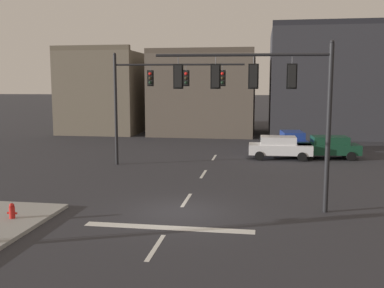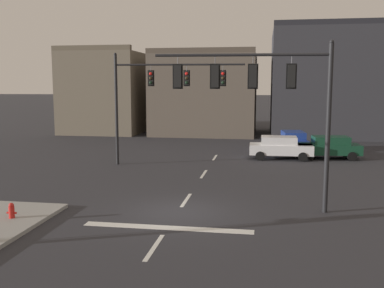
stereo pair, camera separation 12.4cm
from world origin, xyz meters
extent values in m
plane|color=#2B2B30|center=(0.00, 0.00, 0.00)|extent=(400.00, 400.00, 0.00)
cube|color=silver|center=(0.00, -2.00, 0.00)|extent=(6.40, 0.50, 0.01)
cube|color=silver|center=(0.00, -4.00, 0.00)|extent=(0.16, 2.40, 0.01)
cube|color=silver|center=(0.00, 2.00, 0.00)|extent=(0.16, 2.40, 0.01)
cube|color=silver|center=(0.00, 8.00, 0.00)|extent=(0.16, 2.40, 0.01)
cube|color=silver|center=(0.00, 14.00, 0.00)|extent=(0.16, 2.40, 0.01)
cylinder|color=black|center=(6.04, 1.02, 3.45)|extent=(0.20, 0.20, 6.90)
cylinder|color=black|center=(2.51, 0.78, 6.47)|extent=(7.06, 0.61, 0.12)
sphere|color=black|center=(6.04, 1.02, 6.95)|extent=(0.18, 0.18, 0.18)
cylinder|color=#56565B|center=(4.51, 0.91, 6.23)|extent=(0.03, 0.03, 0.35)
cube|color=black|center=(4.51, 0.91, 5.61)|extent=(0.32, 0.26, 0.90)
sphere|color=red|center=(4.50, 1.04, 5.89)|extent=(0.20, 0.20, 0.20)
sphere|color=#2D2314|center=(4.50, 1.04, 5.61)|extent=(0.20, 0.20, 0.20)
sphere|color=black|center=(4.50, 1.04, 5.33)|extent=(0.20, 0.20, 0.20)
cube|color=black|center=(4.51, 0.89, 5.61)|extent=(0.42, 0.06, 1.02)
cylinder|color=#56565B|center=(2.97, 0.81, 6.23)|extent=(0.03, 0.03, 0.35)
cube|color=black|center=(2.97, 0.81, 5.61)|extent=(0.32, 0.26, 0.90)
sphere|color=red|center=(2.96, 0.94, 5.89)|extent=(0.20, 0.20, 0.20)
sphere|color=#2D2314|center=(2.96, 0.94, 5.61)|extent=(0.20, 0.20, 0.20)
sphere|color=black|center=(2.96, 0.94, 5.33)|extent=(0.20, 0.20, 0.20)
cube|color=black|center=(2.97, 0.79, 5.61)|extent=(0.42, 0.06, 1.02)
cylinder|color=#56565B|center=(1.44, 0.70, 6.23)|extent=(0.03, 0.03, 0.35)
cube|color=black|center=(1.44, 0.70, 5.61)|extent=(0.32, 0.26, 0.90)
sphere|color=red|center=(1.43, 0.83, 5.89)|extent=(0.20, 0.20, 0.20)
sphere|color=#2D2314|center=(1.43, 0.83, 5.61)|extent=(0.20, 0.20, 0.20)
sphere|color=black|center=(1.43, 0.83, 5.33)|extent=(0.20, 0.20, 0.20)
cube|color=black|center=(1.44, 0.68, 5.61)|extent=(0.42, 0.06, 1.02)
cylinder|color=#56565B|center=(-0.09, 0.59, 6.23)|extent=(0.03, 0.03, 0.35)
cube|color=black|center=(-0.09, 0.59, 5.61)|extent=(0.32, 0.26, 0.90)
sphere|color=red|center=(-0.10, 0.72, 5.89)|extent=(0.20, 0.20, 0.20)
sphere|color=#2D2314|center=(-0.10, 0.72, 5.61)|extent=(0.20, 0.20, 0.20)
sphere|color=black|center=(-0.10, 0.72, 5.33)|extent=(0.20, 0.20, 0.20)
cube|color=black|center=(-0.09, 0.57, 5.61)|extent=(0.42, 0.06, 1.02)
cylinder|color=black|center=(-6.09, 10.27, 3.58)|extent=(0.20, 0.20, 7.16)
cylinder|color=black|center=(-1.94, 10.61, 6.53)|extent=(8.31, 0.79, 0.12)
sphere|color=black|center=(-6.09, 10.27, 7.21)|extent=(0.18, 0.18, 0.18)
cylinder|color=#56565B|center=(-3.79, 10.46, 6.29)|extent=(0.03, 0.03, 0.35)
cube|color=black|center=(-3.79, 10.46, 5.67)|extent=(0.32, 0.26, 0.90)
sphere|color=red|center=(-3.78, 10.33, 5.95)|extent=(0.20, 0.20, 0.20)
sphere|color=#2D2314|center=(-3.78, 10.33, 5.67)|extent=(0.20, 0.20, 0.20)
sphere|color=black|center=(-3.78, 10.33, 5.39)|extent=(0.20, 0.20, 0.20)
cube|color=black|center=(-3.79, 10.48, 5.67)|extent=(0.42, 0.06, 1.02)
cylinder|color=#56565B|center=(-1.48, 10.65, 6.29)|extent=(0.03, 0.03, 0.35)
cube|color=black|center=(-1.48, 10.65, 5.67)|extent=(0.32, 0.26, 0.90)
sphere|color=red|center=(-1.47, 10.52, 5.95)|extent=(0.20, 0.20, 0.20)
sphere|color=#2D2314|center=(-1.47, 10.52, 5.67)|extent=(0.20, 0.20, 0.20)
sphere|color=black|center=(-1.47, 10.52, 5.39)|extent=(0.20, 0.20, 0.20)
cube|color=black|center=(-1.49, 10.67, 5.67)|extent=(0.42, 0.06, 1.02)
cylinder|color=#56565B|center=(0.82, 10.83, 6.29)|extent=(0.03, 0.03, 0.35)
cube|color=black|center=(0.82, 10.83, 5.67)|extent=(0.32, 0.26, 0.90)
sphere|color=red|center=(0.83, 10.70, 5.95)|extent=(0.20, 0.20, 0.20)
sphere|color=#2D2314|center=(0.83, 10.70, 5.67)|extent=(0.20, 0.20, 0.20)
sphere|color=black|center=(0.83, 10.70, 5.39)|extent=(0.20, 0.20, 0.20)
cube|color=black|center=(0.82, 10.85, 5.67)|extent=(0.42, 0.06, 1.02)
cube|color=silver|center=(4.69, 14.17, 0.70)|extent=(4.42, 1.86, 0.70)
cube|color=silver|center=(4.54, 14.17, 1.33)|extent=(2.48, 1.63, 0.56)
cube|color=#2D3842|center=(5.31, 14.18, 1.31)|extent=(0.27, 1.52, 0.47)
cube|color=#2D3842|center=(3.37, 14.15, 1.31)|extent=(0.24, 1.52, 0.46)
cylinder|color=black|center=(6.13, 15.04, 0.32)|extent=(0.64, 0.23, 0.64)
cylinder|color=black|center=(6.16, 13.34, 0.32)|extent=(0.64, 0.23, 0.64)
cylinder|color=black|center=(3.23, 15.00, 0.32)|extent=(0.64, 0.23, 0.64)
cylinder|color=black|center=(3.25, 13.30, 0.32)|extent=(0.64, 0.23, 0.64)
sphere|color=silver|center=(6.86, 14.77, 0.75)|extent=(0.16, 0.16, 0.16)
sphere|color=silver|center=(6.88, 13.62, 0.75)|extent=(0.16, 0.16, 0.16)
cube|color=maroon|center=(2.51, 14.14, 0.78)|extent=(0.06, 1.37, 0.12)
cube|color=#143D28|center=(8.03, 14.84, 0.70)|extent=(4.54, 2.17, 0.70)
cube|color=#143D28|center=(8.18, 14.85, 1.33)|extent=(2.59, 1.81, 0.56)
cube|color=#2D3842|center=(7.42, 14.78, 1.31)|extent=(0.38, 1.54, 0.47)
cube|color=#2D3842|center=(9.35, 14.95, 1.31)|extent=(0.35, 1.53, 0.46)
cylinder|color=black|center=(6.66, 13.86, 0.32)|extent=(0.66, 0.27, 0.64)
cylinder|color=black|center=(6.51, 15.56, 0.32)|extent=(0.66, 0.27, 0.64)
cylinder|color=black|center=(9.55, 14.12, 0.32)|extent=(0.66, 0.27, 0.64)
cylinder|color=black|center=(9.40, 15.81, 0.32)|extent=(0.66, 0.27, 0.64)
sphere|color=silver|center=(5.91, 14.07, 0.75)|extent=(0.16, 0.16, 0.16)
sphere|color=silver|center=(5.81, 15.22, 0.75)|extent=(0.16, 0.16, 0.16)
cube|color=maroon|center=(10.20, 15.03, 0.78)|extent=(0.16, 1.37, 0.12)
cube|color=navy|center=(5.77, 17.61, 0.70)|extent=(2.26, 4.57, 0.70)
cube|color=navy|center=(5.76, 17.76, 1.33)|extent=(1.86, 2.62, 0.56)
cube|color=#2D3842|center=(5.84, 17.00, 1.31)|extent=(1.54, 0.41, 0.47)
cube|color=#2D3842|center=(5.63, 18.92, 1.31)|extent=(1.53, 0.38, 0.46)
cylinder|color=black|center=(6.77, 16.26, 0.32)|extent=(0.29, 0.66, 0.64)
cylinder|color=black|center=(5.08, 16.07, 0.32)|extent=(0.29, 0.66, 0.64)
cylinder|color=black|center=(6.46, 19.14, 0.32)|extent=(0.29, 0.66, 0.64)
cylinder|color=black|center=(4.77, 18.96, 0.32)|extent=(0.29, 0.66, 0.64)
sphere|color=silver|center=(6.58, 15.50, 0.75)|extent=(0.16, 0.16, 0.16)
sphere|color=silver|center=(5.43, 15.38, 0.75)|extent=(0.16, 0.16, 0.16)
cube|color=maroon|center=(5.54, 19.78, 0.78)|extent=(1.36, 0.19, 0.12)
cylinder|color=red|center=(-6.12, -2.25, 0.33)|extent=(0.22, 0.22, 0.55)
cylinder|color=red|center=(-6.12, -2.25, 0.05)|extent=(0.30, 0.30, 0.10)
sphere|color=red|center=(-6.12, -2.25, 0.65)|extent=(0.20, 0.20, 0.20)
cylinder|color=red|center=(-6.27, -2.25, 0.35)|extent=(0.10, 0.08, 0.08)
cylinder|color=red|center=(-5.97, -2.25, 0.35)|extent=(0.10, 0.08, 0.08)
cube|color=#665B4C|center=(-13.81, 31.33, 4.32)|extent=(8.25, 12.46, 8.64)
cube|color=brown|center=(-13.81, 25.40, 8.89)|extent=(8.25, 0.60, 0.50)
cube|color=brown|center=(-2.79, 29.74, 4.14)|extent=(10.66, 9.28, 8.27)
cube|color=#493F35|center=(-2.79, 25.40, 8.52)|extent=(10.66, 0.60, 0.50)
cube|color=#2D2D33|center=(9.60, 30.49, 5.33)|extent=(10.83, 10.77, 10.67)
cube|color=black|center=(9.60, 25.40, 10.92)|extent=(10.83, 0.60, 0.50)
camera|label=1|loc=(3.33, -17.48, 5.30)|focal=41.28mm
camera|label=2|loc=(3.45, -17.46, 5.30)|focal=41.28mm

